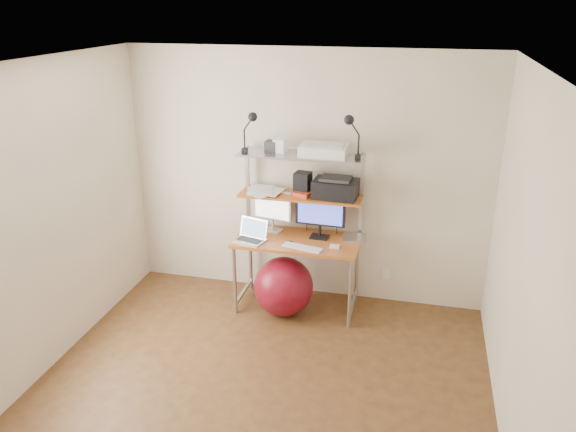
# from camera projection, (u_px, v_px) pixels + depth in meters

# --- Properties ---
(room) EXTENTS (3.60, 3.60, 3.60)m
(room) POSITION_uv_depth(u_px,v_px,m) (252.00, 253.00, 3.91)
(room) COLOR brown
(room) RESTS_ON ground
(computer_desk) EXTENTS (1.20, 0.60, 1.57)m
(computer_desk) POSITION_uv_depth(u_px,v_px,m) (299.00, 216.00, 5.38)
(computer_desk) COLOR #B06822
(computer_desk) RESTS_ON ground
(desktop) EXTENTS (1.20, 0.60, 0.00)m
(desktop) POSITION_uv_depth(u_px,v_px,m) (297.00, 239.00, 5.40)
(desktop) COLOR #B06822
(desktop) RESTS_ON computer_desk
(mid_shelf) EXTENTS (1.18, 0.34, 0.00)m
(mid_shelf) POSITION_uv_depth(u_px,v_px,m) (301.00, 195.00, 5.37)
(mid_shelf) COLOR #B06822
(mid_shelf) RESTS_ON computer_desk
(top_shelf) EXTENTS (1.18, 0.34, 0.00)m
(top_shelf) POSITION_uv_depth(u_px,v_px,m) (301.00, 154.00, 5.23)
(top_shelf) COLOR #A5A6AA
(top_shelf) RESTS_ON computer_desk
(floor) EXTENTS (3.60, 3.60, 0.00)m
(floor) POSITION_uv_depth(u_px,v_px,m) (256.00, 398.00, 4.37)
(floor) COLOR brown
(floor) RESTS_ON ground
(wall_outlet) EXTENTS (0.08, 0.01, 0.12)m
(wall_outlet) POSITION_uv_depth(u_px,v_px,m) (386.00, 274.00, 5.69)
(wall_outlet) COLOR silver
(wall_outlet) RESTS_ON room
(monitor_silver) EXTENTS (0.41, 0.18, 0.45)m
(monitor_silver) POSITION_uv_depth(u_px,v_px,m) (272.00, 208.00, 5.52)
(monitor_silver) COLOR silver
(monitor_silver) RESTS_ON desktop
(monitor_black) EXTENTS (0.49, 0.14, 0.49)m
(monitor_black) POSITION_uv_depth(u_px,v_px,m) (320.00, 214.00, 5.37)
(monitor_black) COLOR black
(monitor_black) RESTS_ON desktop
(laptop) EXTENTS (0.34, 0.30, 0.26)m
(laptop) POSITION_uv_depth(u_px,v_px,m) (252.00, 236.00, 5.38)
(laptop) COLOR silver
(laptop) RESTS_ON desktop
(keyboard) EXTENTS (0.39, 0.19, 0.01)m
(keyboard) POSITION_uv_depth(u_px,v_px,m) (302.00, 247.00, 5.21)
(keyboard) COLOR silver
(keyboard) RESTS_ON desktop
(mouse) EXTENTS (0.09, 0.06, 0.02)m
(mouse) POSITION_uv_depth(u_px,v_px,m) (335.00, 246.00, 5.22)
(mouse) COLOR silver
(mouse) RESTS_ON desktop
(mac_mini) EXTENTS (0.25, 0.25, 0.04)m
(mac_mini) POSITION_uv_depth(u_px,v_px,m) (354.00, 239.00, 5.35)
(mac_mini) COLOR silver
(mac_mini) RESTS_ON desktop
(phone) EXTENTS (0.08, 0.12, 0.01)m
(phone) POSITION_uv_depth(u_px,v_px,m) (289.00, 244.00, 5.29)
(phone) COLOR black
(phone) RESTS_ON desktop
(printer) EXTENTS (0.43, 0.30, 0.20)m
(printer) POSITION_uv_depth(u_px,v_px,m) (336.00, 188.00, 5.27)
(printer) COLOR black
(printer) RESTS_ON mid_shelf
(nas_cube) EXTENTS (0.17, 0.17, 0.21)m
(nas_cube) POSITION_uv_depth(u_px,v_px,m) (303.00, 183.00, 5.36)
(nas_cube) COLOR black
(nas_cube) RESTS_ON mid_shelf
(red_box) EXTENTS (0.19, 0.16, 0.04)m
(red_box) POSITION_uv_depth(u_px,v_px,m) (302.00, 194.00, 5.31)
(red_box) COLOR #B8381D
(red_box) RESTS_ON mid_shelf
(scanner) EXTENTS (0.44, 0.29, 0.11)m
(scanner) POSITION_uv_depth(u_px,v_px,m) (324.00, 150.00, 5.15)
(scanner) COLOR silver
(scanner) RESTS_ON top_shelf
(box_white) EXTENTS (0.13, 0.11, 0.13)m
(box_white) POSITION_uv_depth(u_px,v_px,m) (280.00, 146.00, 5.25)
(box_white) COLOR silver
(box_white) RESTS_ON top_shelf
(box_grey) EXTENTS (0.12, 0.12, 0.11)m
(box_grey) POSITION_uv_depth(u_px,v_px,m) (272.00, 146.00, 5.28)
(box_grey) COLOR #2B2B2D
(box_grey) RESTS_ON top_shelf
(clip_lamp_left) EXTENTS (0.16, 0.09, 0.39)m
(clip_lamp_left) POSITION_uv_depth(u_px,v_px,m) (251.00, 124.00, 5.14)
(clip_lamp_left) COLOR black
(clip_lamp_left) RESTS_ON top_shelf
(clip_lamp_right) EXTENTS (0.16, 0.09, 0.40)m
(clip_lamp_right) POSITION_uv_depth(u_px,v_px,m) (351.00, 127.00, 4.94)
(clip_lamp_right) COLOR black
(clip_lamp_right) RESTS_ON top_shelf
(exercise_ball) EXTENTS (0.58, 0.58, 0.58)m
(exercise_ball) POSITION_uv_depth(u_px,v_px,m) (284.00, 286.00, 5.45)
(exercise_ball) COLOR maroon
(exercise_ball) RESTS_ON floor
(paper_stack) EXTENTS (0.40, 0.41, 0.02)m
(paper_stack) POSITION_uv_depth(u_px,v_px,m) (263.00, 191.00, 5.45)
(paper_stack) COLOR white
(paper_stack) RESTS_ON mid_shelf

